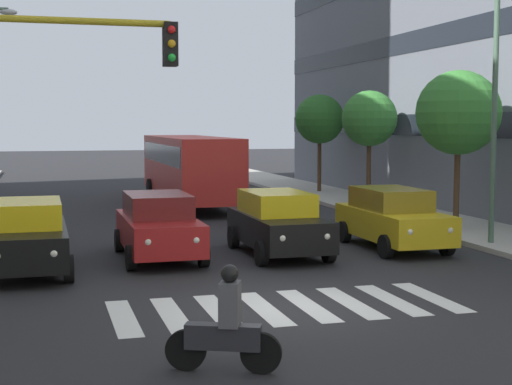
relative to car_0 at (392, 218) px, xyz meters
name	(u,v)px	position (x,y,z in m)	size (l,w,h in m)	color
ground_plane	(286,307)	(5.11, 5.92, -0.89)	(180.00, 180.00, 0.00)	#262628
building_left_block_0	(507,7)	(-10.63, -10.71, 7.89)	(10.08, 29.79, 17.56)	slate
crosswalk_markings	(286,307)	(5.11, 5.92, -0.88)	(6.75, 2.80, 0.01)	silver
car_0	(392,218)	(0.00, 0.00, 0.00)	(2.02, 4.44, 1.72)	gold
car_1	(278,223)	(3.48, 0.16, 0.00)	(2.02, 4.44, 1.72)	black
car_2	(158,226)	(6.70, -0.10, 0.00)	(2.02, 4.44, 1.72)	maroon
car_3	(27,236)	(10.01, 0.94, 0.00)	(2.02, 4.44, 1.72)	black
bus_behind_traffic	(189,163)	(3.48, -12.74, 0.97)	(2.78, 10.50, 3.00)	red
motorcycle_with_rider	(225,328)	(7.16, 9.45, -0.24)	(1.60, 0.77, 1.57)	black
street_lamp_left	(479,78)	(-2.29, 0.66, 3.97)	(3.24, 0.28, 7.70)	#4C6B56
street_tree_1	(458,113)	(-3.65, -2.75, 3.03)	(2.79, 2.79, 5.18)	#513823
street_tree_2	(369,119)	(-3.98, -10.62, 2.89)	(2.40, 2.40, 4.84)	#513823
street_tree_3	(320,119)	(-3.94, -16.63, 2.89)	(2.48, 2.48, 4.89)	#513823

